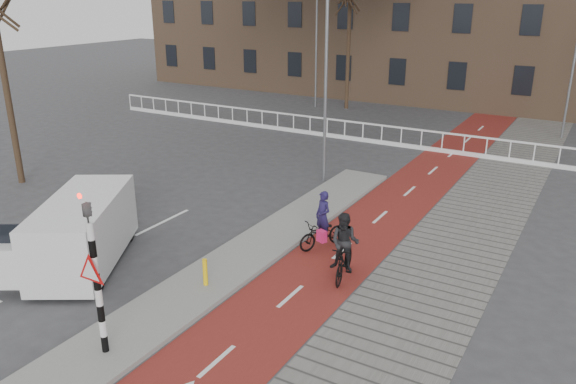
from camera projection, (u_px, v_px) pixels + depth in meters
The scene contains 15 objects.
ground at pixel (191, 318), 12.99m from camera, with size 120.00×120.00×0.00m, color #38383A.
bike_lane at pixel (400, 199), 20.40m from camera, with size 2.50×60.00×0.01m, color maroon.
sidewalk at pixel (479, 214), 19.07m from camera, with size 3.00×60.00×0.01m, color slate.
curb_island at pixel (260, 246), 16.55m from camera, with size 1.80×16.00×0.12m, color gray.
traffic_signal at pixel (95, 270), 10.96m from camera, with size 0.80×0.80×3.68m.
bollard at pixel (205, 272), 14.11m from camera, with size 0.12×0.12×0.71m, color yellow.
cyclist_near at pixel (323, 229), 16.38m from camera, with size 1.19×1.72×1.73m.
cyclist_far at pixel (344, 252), 14.54m from camera, with size 0.87×1.73×1.81m.
van at pixel (83, 231), 15.27m from camera, with size 3.75×4.65×1.88m.
railing at pixel (327, 131), 29.08m from camera, with size 28.00×0.10×0.99m.
tree_left at pixel (5, 83), 20.92m from camera, with size 0.24×0.24×7.84m, color black.
tree_mid at pixel (348, 45), 34.94m from camera, with size 0.24×0.24×7.98m, color black.
streetlight_near at pixel (326, 73), 20.93m from camera, with size 0.12×0.12×8.49m, color slate.
streetlight_left at pixel (316, 38), 35.21m from camera, with size 0.12×0.12×8.76m, color slate.
streetlight_right at pixel (573, 68), 27.78m from camera, with size 0.12×0.12×7.07m, color slate.
Camera 1 is at (7.62, -8.57, 7.13)m, focal length 35.00 mm.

